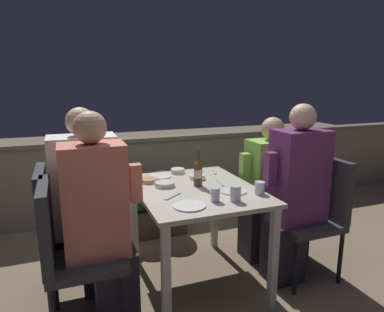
{
  "coord_description": "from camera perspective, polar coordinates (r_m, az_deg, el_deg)",
  "views": [
    {
      "loc": [
        -0.86,
        -2.2,
        1.51
      ],
      "look_at": [
        0.0,
        0.08,
        0.97
      ],
      "focal_mm": 32.0,
      "sensor_mm": 36.0,
      "label": 1
    }
  ],
  "objects": [
    {
      "name": "glass_cup_1",
      "position": [
        2.22,
        7.26,
        -6.22
      ],
      "size": [
        0.07,
        0.07,
        0.1
      ],
      "color": "silver",
      "rests_on": "dining_table"
    },
    {
      "name": "bowl_3",
      "position": [
        2.63,
        -7.12,
        -4.01
      ],
      "size": [
        0.13,
        0.13,
        0.03
      ],
      "color": "tan",
      "rests_on": "dining_table"
    },
    {
      "name": "bowl_1",
      "position": [
        2.69,
        0.9,
        -3.44
      ],
      "size": [
        0.12,
        0.12,
        0.04
      ],
      "color": "silver",
      "rests_on": "dining_table"
    },
    {
      "name": "glass_cup_0",
      "position": [
        2.39,
        11.22,
        -5.23
      ],
      "size": [
        0.07,
        0.07,
        0.09
      ],
      "color": "silver",
      "rests_on": "dining_table"
    },
    {
      "name": "planter_hedge",
      "position": [
        3.45,
        -8.67,
        -7.35
      ],
      "size": [
        0.87,
        0.47,
        0.63
      ],
      "color": "brown",
      "rests_on": "ground_plane"
    },
    {
      "name": "fork_1",
      "position": [
        2.91,
        3.65,
        -2.61
      ],
      "size": [
        0.06,
        0.17,
        0.01
      ],
      "color": "silver",
      "rests_on": "dining_table"
    },
    {
      "name": "plate_0",
      "position": [
        2.77,
        -5.32,
        -3.36
      ],
      "size": [
        0.18,
        0.18,
        0.01
      ],
      "color": "white",
      "rests_on": "dining_table"
    },
    {
      "name": "fork_2",
      "position": [
        2.6,
        4.61,
        -4.46
      ],
      "size": [
        0.04,
        0.17,
        0.01
      ],
      "color": "silver",
      "rests_on": "dining_table"
    },
    {
      "name": "chair_left_far",
      "position": [
        2.56,
        -21.11,
        -10.24
      ],
      "size": [
        0.47,
        0.46,
        0.94
      ],
      "color": "#333338",
      "rests_on": "ground_plane"
    },
    {
      "name": "bowl_0",
      "position": [
        2.87,
        -2.41,
        -2.42
      ],
      "size": [
        0.12,
        0.12,
        0.04
      ],
      "color": "silver",
      "rests_on": "dining_table"
    },
    {
      "name": "plate_1",
      "position": [
        2.13,
        -0.47,
        -8.3
      ],
      "size": [
        0.2,
        0.2,
        0.01
      ],
      "color": "white",
      "rests_on": "dining_table"
    },
    {
      "name": "dining_table",
      "position": [
        2.52,
        0.63,
        -7.43
      ],
      "size": [
        0.84,
        1.04,
        0.75
      ],
      "color": "#BCB2A3",
      "rests_on": "ground_plane"
    },
    {
      "name": "potted_plant",
      "position": [
        3.79,
        10.05,
        -4.46
      ],
      "size": [
        0.32,
        0.32,
        0.69
      ],
      "color": "brown",
      "rests_on": "ground_plane"
    },
    {
      "name": "person_purple_stripe",
      "position": [
        2.68,
        16.67,
        -6.06
      ],
      "size": [
        0.47,
        0.26,
        1.35
      ],
      "color": "#282833",
      "rests_on": "ground_plane"
    },
    {
      "name": "bowl_2",
      "position": [
        2.52,
        -4.58,
        -4.61
      ],
      "size": [
        0.15,
        0.15,
        0.04
      ],
      "color": "beige",
      "rests_on": "dining_table"
    },
    {
      "name": "chair_left_near",
      "position": [
        2.23,
        -20.16,
        -13.65
      ],
      "size": [
        0.47,
        0.46,
        0.94
      ],
      "color": "#333338",
      "rests_on": "ground_plane"
    },
    {
      "name": "parapet_wall",
      "position": [
        3.95,
        -7.34,
        -3.18
      ],
      "size": [
        9.0,
        0.18,
        0.9
      ],
      "color": "gray",
      "rests_on": "ground_plane"
    },
    {
      "name": "person_green_blouse",
      "position": [
        2.99,
        12.27,
        -5.29
      ],
      "size": [
        0.47,
        0.26,
        1.22
      ],
      "color": "#282833",
      "rests_on": "ground_plane"
    },
    {
      "name": "fork_0",
      "position": [
        2.3,
        -3.21,
        -6.69
      ],
      "size": [
        0.15,
        0.12,
        0.01
      ],
      "color": "silver",
      "rests_on": "dining_table"
    },
    {
      "name": "person_coral_top",
      "position": [
        2.19,
        -14.9,
        -10.32
      ],
      "size": [
        0.47,
        0.26,
        1.35
      ],
      "color": "#282833",
      "rests_on": "ground_plane"
    },
    {
      "name": "chair_right_far",
      "position": [
        3.12,
        15.5,
        -5.77
      ],
      "size": [
        0.47,
        0.46,
        0.94
      ],
      "color": "#333338",
      "rests_on": "ground_plane"
    },
    {
      "name": "beer_bottle",
      "position": [
        2.5,
        1.01,
        -2.67
      ],
      "size": [
        0.06,
        0.06,
        0.28
      ],
      "color": "brown",
      "rests_on": "dining_table"
    },
    {
      "name": "glass_cup_2",
      "position": [
        2.21,
        3.9,
        -6.43
      ],
      "size": [
        0.06,
        0.06,
        0.09
      ],
      "color": "silver",
      "rests_on": "dining_table"
    },
    {
      "name": "chair_right_near",
      "position": [
        2.85,
        19.87,
        -7.86
      ],
      "size": [
        0.47,
        0.46,
        0.94
      ],
      "color": "#333338",
      "rests_on": "ground_plane"
    },
    {
      "name": "person_white_polo",
      "position": [
        2.52,
        -16.58,
        -7.5
      ],
      "size": [
        0.51,
        0.26,
        1.34
      ],
      "color": "#282833",
      "rests_on": "ground_plane"
    },
    {
      "name": "ground_plane",
      "position": [
        2.81,
        0.6,
        -20.14
      ],
      "size": [
        16.0,
        16.0,
        0.0
      ],
      "primitive_type": "plane",
      "color": "#847056"
    },
    {
      "name": "plate_2",
      "position": [
        2.41,
        6.92,
        -5.85
      ],
      "size": [
        0.18,
        0.18,
        0.01
      ],
      "color": "silver",
      "rests_on": "dining_table"
    }
  ]
}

